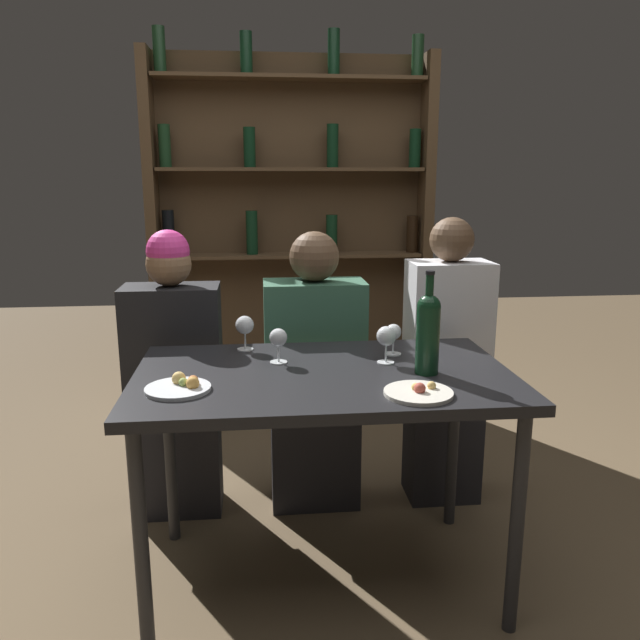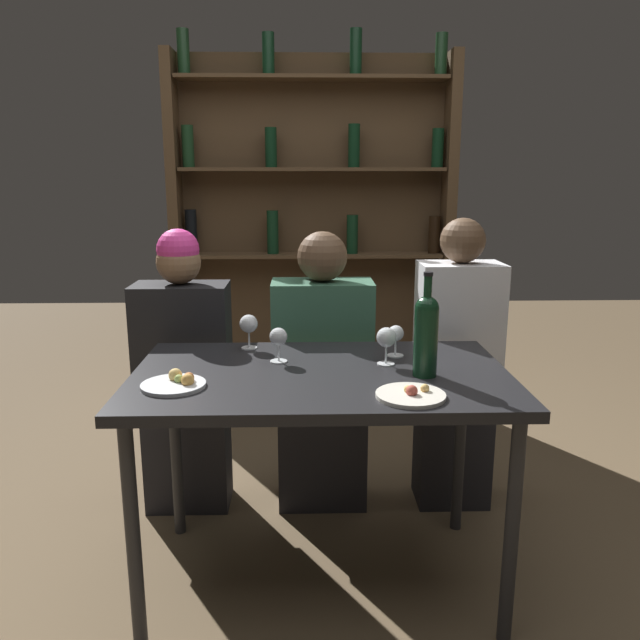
{
  "view_description": "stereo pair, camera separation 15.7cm",
  "coord_description": "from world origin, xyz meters",
  "views": [
    {
      "loc": [
        -0.21,
        -1.96,
        1.42
      ],
      "look_at": [
        0.0,
        0.11,
        0.93
      ],
      "focal_mm": 35.0,
      "sensor_mm": 36.0,
      "label": 1
    },
    {
      "loc": [
        -0.06,
        -1.97,
        1.42
      ],
      "look_at": [
        0.0,
        0.11,
        0.93
      ],
      "focal_mm": 35.0,
      "sensor_mm": 36.0,
      "label": 2
    }
  ],
  "objects": [
    {
      "name": "ground_plane",
      "position": [
        0.0,
        0.0,
        0.0
      ],
      "size": [
        10.0,
        10.0,
        0.0
      ],
      "primitive_type": "plane",
      "color": "brown"
    },
    {
      "name": "dining_table",
      "position": [
        0.0,
        0.0,
        0.7
      ],
      "size": [
        1.25,
        0.75,
        0.78
      ],
      "color": "black",
      "rests_on": "ground_plane"
    },
    {
      "name": "wine_rack_wall",
      "position": [
        -0.0,
        1.77,
        1.13
      ],
      "size": [
        1.66,
        0.21,
        2.2
      ],
      "color": "#4C3823",
      "rests_on": "ground_plane"
    },
    {
      "name": "wine_bottle",
      "position": [
        0.34,
        -0.05,
        0.93
      ],
      "size": [
        0.08,
        0.08,
        0.34
      ],
      "color": "black",
      "rests_on": "dining_table"
    },
    {
      "name": "wine_glass_0",
      "position": [
        0.27,
        0.18,
        0.86
      ],
      "size": [
        0.06,
        0.06,
        0.11
      ],
      "color": "silver",
      "rests_on": "dining_table"
    },
    {
      "name": "wine_glass_1",
      "position": [
        -0.26,
        0.29,
        0.87
      ],
      "size": [
        0.07,
        0.07,
        0.13
      ],
      "color": "silver",
      "rests_on": "dining_table"
    },
    {
      "name": "wine_glass_2",
      "position": [
        -0.14,
        0.12,
        0.86
      ],
      "size": [
        0.06,
        0.06,
        0.12
      ],
      "color": "silver",
      "rests_on": "dining_table"
    },
    {
      "name": "wine_glass_3",
      "position": [
        0.23,
        0.08,
        0.87
      ],
      "size": [
        0.07,
        0.07,
        0.13
      ],
      "color": "silver",
      "rests_on": "dining_table"
    },
    {
      "name": "food_plate_0",
      "position": [
        0.26,
        -0.25,
        0.79
      ],
      "size": [
        0.21,
        0.21,
        0.04
      ],
      "color": "silver",
      "rests_on": "dining_table"
    },
    {
      "name": "food_plate_1",
      "position": [
        -0.45,
        -0.13,
        0.79
      ],
      "size": [
        0.2,
        0.2,
        0.05
      ],
      "color": "silver",
      "rests_on": "dining_table"
    },
    {
      "name": "seated_person_left",
      "position": [
        -0.56,
        0.55,
        0.57
      ],
      "size": [
        0.39,
        0.22,
        1.21
      ],
      "color": "#26262B",
      "rests_on": "ground_plane"
    },
    {
      "name": "seated_person_center",
      "position": [
        0.02,
        0.55,
        0.56
      ],
      "size": [
        0.42,
        0.22,
        1.19
      ],
      "color": "#26262B",
      "rests_on": "ground_plane"
    },
    {
      "name": "seated_person_right",
      "position": [
        0.59,
        0.55,
        0.59
      ],
      "size": [
        0.34,
        0.22,
        1.25
      ],
      "color": "#26262B",
      "rests_on": "ground_plane"
    }
  ]
}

